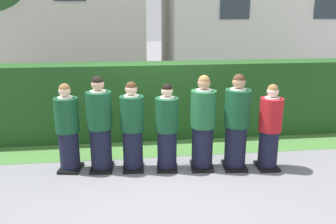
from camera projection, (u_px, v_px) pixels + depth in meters
ground_plane at (168, 168)px, 6.24m from camera, size 60.00×60.00×0.00m
student_front_row_0 at (68, 130)px, 6.00m from camera, size 0.43×0.52×1.56m
student_front_row_1 at (100, 126)px, 6.00m from camera, size 0.44×0.50×1.67m
student_front_row_2 at (132, 129)px, 6.03m from camera, size 0.41×0.46×1.58m
student_front_row_3 at (167, 130)px, 6.05m from camera, size 0.40×0.51×1.54m
student_front_row_4 at (203, 125)px, 6.06m from camera, size 0.44×0.55×1.68m
student_front_row_5 at (236, 124)px, 6.07m from camera, size 0.44×0.52×1.70m
student_in_red_blazer at (270, 129)px, 6.08m from camera, size 0.40×0.45×1.53m
hedge at (158, 100)px, 7.70m from camera, size 9.27×0.70×1.65m
lawn_strip at (162, 148)px, 7.16m from camera, size 9.27×0.90×0.01m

